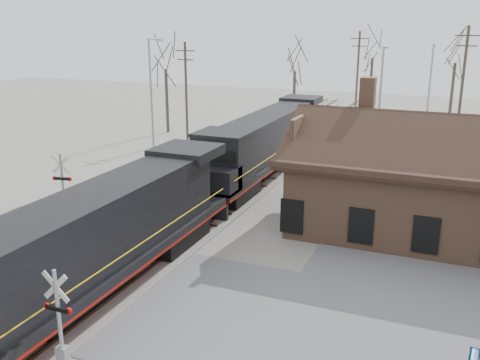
# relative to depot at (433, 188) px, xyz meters

# --- Properties ---
(ground) EXTENTS (140.00, 140.00, 0.00)m
(ground) POSITION_rel_depot_xyz_m (-11.99, -12.00, -2.41)
(ground) COLOR #A6A096
(ground) RESTS_ON ground
(road) EXTENTS (60.00, 9.00, 0.03)m
(road) POSITION_rel_depot_xyz_m (-11.99, -12.00, -2.39)
(road) COLOR slate
(road) RESTS_ON ground
(track_main) EXTENTS (3.40, 90.00, 0.24)m
(track_main) POSITION_rel_depot_xyz_m (-11.99, 3.00, -2.34)
(track_main) COLOR #A6A096
(track_main) RESTS_ON ground
(track_siding) EXTENTS (3.40, 90.00, 0.24)m
(track_siding) POSITION_rel_depot_xyz_m (-16.49, 3.00, -2.34)
(track_siding) COLOR #A6A096
(track_siding) RESTS_ON ground
(depot) EXTENTS (15.20, 9.31, 7.90)m
(depot) POSITION_rel_depot_xyz_m (0.00, 0.00, 0.00)
(depot) COLOR #855D44
(depot) RESTS_ON ground
(locomotive_lead) EXTENTS (3.11, 20.81, 4.62)m
(locomotive_lead) POSITION_rel_depot_xyz_m (-11.99, -14.31, 0.02)
(locomotive_lead) COLOR black
(locomotive_lead) RESTS_ON ground
(locomotive_trailing) EXTENTS (3.11, 20.81, 4.37)m
(locomotive_trailing) POSITION_rel_depot_xyz_m (-11.99, 6.77, 0.02)
(locomotive_trailing) COLOR black
(locomotive_trailing) RESTS_ON ground
(crossbuck_near) EXTENTS (1.05, 0.28, 3.69)m
(crossbuck_near) POSITION_rel_depot_xyz_m (-9.82, -17.37, -0.65)
(crossbuck_near) COLOR #A5A8AD
(crossbuck_near) RESTS_ON ground
(crossbuck_far) EXTENTS (1.13, 0.32, 3.99)m
(crossbuck_far) POSITION_rel_depot_xyz_m (-18.84, -6.52, -0.53)
(crossbuck_far) COLOR #A5A8AD
(crossbuck_far) RESTS_ON ground
(streetlight_a) EXTENTS (0.25, 2.04, 9.72)m
(streetlight_a) POSITION_rel_depot_xyz_m (-20.28, 5.37, 3.00)
(streetlight_a) COLOR #A5A8AD
(streetlight_a) RESTS_ON ground
(streetlight_b) EXTENTS (0.25, 2.04, 9.17)m
(streetlight_b) POSITION_rel_depot_xyz_m (-4.78, 12.26, 2.72)
(streetlight_b) COLOR #A5A8AD
(streetlight_b) RESTS_ON ground
(streetlight_c) EXTENTS (0.25, 2.04, 9.05)m
(streetlight_c) POSITION_rel_depot_xyz_m (-1.89, 21.63, 2.65)
(streetlight_c) COLOR #A5A8AD
(streetlight_c) RESTS_ON ground
(utility_pole_a) EXTENTS (2.00, 0.24, 9.12)m
(utility_pole_a) POSITION_rel_depot_xyz_m (-23.10, 15.90, 2.37)
(utility_pole_a) COLOR #382D23
(utility_pole_a) RESTS_ON ground
(utility_pole_b) EXTENTS (2.00, 0.24, 9.92)m
(utility_pole_b) POSITION_rel_depot_xyz_m (-10.17, 31.94, 2.78)
(utility_pole_b) COLOR #382D23
(utility_pole_b) RESTS_ON ground
(utility_pole_c) EXTENTS (2.00, 0.24, 10.58)m
(utility_pole_c) POSITION_rel_depot_xyz_m (0.76, 19.49, 3.12)
(utility_pole_c) COLOR #382D23
(utility_pole_c) RESTS_ON ground
(tree_a) EXTENTS (4.22, 4.22, 10.35)m
(tree_a) POSITION_rel_depot_xyz_m (-26.67, 18.39, 4.96)
(tree_a) COLOR #382D23
(tree_a) RESTS_ON ground
(tree_b) EXTENTS (3.87, 3.87, 9.49)m
(tree_b) POSITION_rel_depot_xyz_m (-15.91, 26.95, 4.34)
(tree_b) COLOR #382D23
(tree_b) RESTS_ON ground
(tree_c) EXTENTS (4.54, 4.54, 11.13)m
(tree_c) POSITION_rel_depot_xyz_m (-9.43, 36.92, 5.52)
(tree_c) COLOR #382D23
(tree_c) RESTS_ON ground
(tree_d) EXTENTS (4.50, 4.50, 11.03)m
(tree_d) POSITION_rel_depot_xyz_m (-0.20, 32.57, 5.45)
(tree_d) COLOR #382D23
(tree_d) RESTS_ON ground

